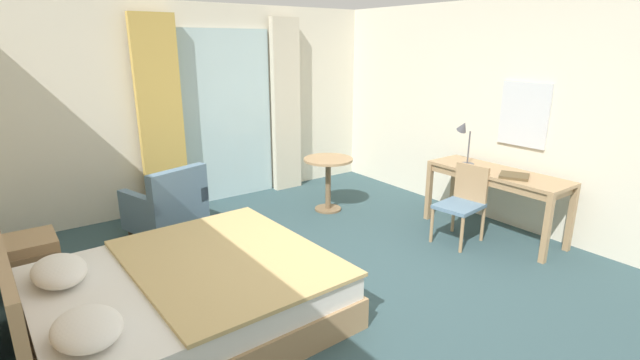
{
  "coord_description": "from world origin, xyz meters",
  "views": [
    {
      "loc": [
        -2.33,
        -2.84,
        2.11
      ],
      "look_at": [
        0.18,
        0.61,
        0.83
      ],
      "focal_mm": 25.8,
      "sensor_mm": 36.0,
      "label": 1
    }
  ],
  "objects_px": {
    "desk_chair": "(463,200)",
    "nightstand": "(34,263)",
    "writing_desk": "(497,179)",
    "round_cafe_table": "(328,172)",
    "bed": "(177,297)",
    "armchair_by_window": "(168,208)",
    "desk_lamp": "(464,135)",
    "closed_book": "(514,176)"
  },
  "relations": [
    {
      "from": "desk_chair",
      "to": "nightstand",
      "type": "bearing_deg",
      "value": 158.52
    },
    {
      "from": "writing_desk",
      "to": "round_cafe_table",
      "type": "relative_size",
      "value": 2.23
    },
    {
      "from": "round_cafe_table",
      "to": "bed",
      "type": "bearing_deg",
      "value": -150.57
    },
    {
      "from": "round_cafe_table",
      "to": "armchair_by_window",
      "type": "bearing_deg",
      "value": 169.18
    },
    {
      "from": "bed",
      "to": "armchair_by_window",
      "type": "relative_size",
      "value": 2.58
    },
    {
      "from": "desk_chair",
      "to": "bed",
      "type": "bearing_deg",
      "value": 175.99
    },
    {
      "from": "bed",
      "to": "desk_lamp",
      "type": "relative_size",
      "value": 4.38
    },
    {
      "from": "desk_lamp",
      "to": "armchair_by_window",
      "type": "distance_m",
      "value": 3.5
    },
    {
      "from": "bed",
      "to": "desk_chair",
      "type": "relative_size",
      "value": 2.69
    },
    {
      "from": "desk_chair",
      "to": "armchair_by_window",
      "type": "height_order",
      "value": "desk_chair"
    },
    {
      "from": "bed",
      "to": "desk_lamp",
      "type": "height_order",
      "value": "desk_lamp"
    },
    {
      "from": "armchair_by_window",
      "to": "round_cafe_table",
      "type": "distance_m",
      "value": 2.01
    },
    {
      "from": "bed",
      "to": "nightstand",
      "type": "distance_m",
      "value": 1.56
    },
    {
      "from": "writing_desk",
      "to": "closed_book",
      "type": "relative_size",
      "value": 5.46
    },
    {
      "from": "desk_lamp",
      "to": "closed_book",
      "type": "distance_m",
      "value": 0.78
    },
    {
      "from": "nightstand",
      "to": "closed_book",
      "type": "relative_size",
      "value": 1.7
    },
    {
      "from": "nightstand",
      "to": "armchair_by_window",
      "type": "distance_m",
      "value": 1.42
    },
    {
      "from": "bed",
      "to": "writing_desk",
      "type": "bearing_deg",
      "value": -5.18
    },
    {
      "from": "desk_chair",
      "to": "desk_lamp",
      "type": "distance_m",
      "value": 0.82
    },
    {
      "from": "nightstand",
      "to": "desk_lamp",
      "type": "height_order",
      "value": "desk_lamp"
    },
    {
      "from": "desk_chair",
      "to": "armchair_by_window",
      "type": "xyz_separation_m",
      "value": [
        -2.59,
        2.0,
        -0.13
      ]
    },
    {
      "from": "desk_lamp",
      "to": "bed",
      "type": "bearing_deg",
      "value": -177.73
    },
    {
      "from": "armchair_by_window",
      "to": "round_cafe_table",
      "type": "bearing_deg",
      "value": -10.82
    },
    {
      "from": "nightstand",
      "to": "writing_desk",
      "type": "xyz_separation_m",
      "value": [
        4.37,
        -1.65,
        0.41
      ]
    },
    {
      "from": "writing_desk",
      "to": "desk_chair",
      "type": "height_order",
      "value": "desk_chair"
    },
    {
      "from": "bed",
      "to": "nightstand",
      "type": "relative_size",
      "value": 4.64
    },
    {
      "from": "nightstand",
      "to": "round_cafe_table",
      "type": "height_order",
      "value": "round_cafe_table"
    },
    {
      "from": "desk_chair",
      "to": "desk_lamp",
      "type": "xyz_separation_m",
      "value": [
        0.4,
        0.36,
        0.62
      ]
    },
    {
      "from": "closed_book",
      "to": "round_cafe_table",
      "type": "xyz_separation_m",
      "value": [
        -0.97,
        1.98,
        -0.25
      ]
    },
    {
      "from": "writing_desk",
      "to": "desk_lamp",
      "type": "distance_m",
      "value": 0.63
    },
    {
      "from": "bed",
      "to": "round_cafe_table",
      "type": "relative_size",
      "value": 3.22
    },
    {
      "from": "nightstand",
      "to": "round_cafe_table",
      "type": "xyz_separation_m",
      "value": [
        3.31,
        0.08,
        0.27
      ]
    },
    {
      "from": "writing_desk",
      "to": "armchair_by_window",
      "type": "xyz_separation_m",
      "value": [
        -3.02,
        2.1,
        -0.32
      ]
    },
    {
      "from": "closed_book",
      "to": "armchair_by_window",
      "type": "height_order",
      "value": "armchair_by_window"
    },
    {
      "from": "desk_lamp",
      "to": "closed_book",
      "type": "height_order",
      "value": "desk_lamp"
    },
    {
      "from": "nightstand",
      "to": "desk_chair",
      "type": "relative_size",
      "value": 0.58
    },
    {
      "from": "closed_book",
      "to": "nightstand",
      "type": "bearing_deg",
      "value": 129.31
    },
    {
      "from": "writing_desk",
      "to": "armchair_by_window",
      "type": "distance_m",
      "value": 3.7
    },
    {
      "from": "closed_book",
      "to": "armchair_by_window",
      "type": "distance_m",
      "value": 3.79
    },
    {
      "from": "writing_desk",
      "to": "closed_book",
      "type": "xyz_separation_m",
      "value": [
        -0.08,
        -0.25,
        0.11
      ]
    },
    {
      "from": "desk_lamp",
      "to": "armchair_by_window",
      "type": "relative_size",
      "value": 0.59
    },
    {
      "from": "desk_chair",
      "to": "round_cafe_table",
      "type": "distance_m",
      "value": 1.74
    }
  ]
}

